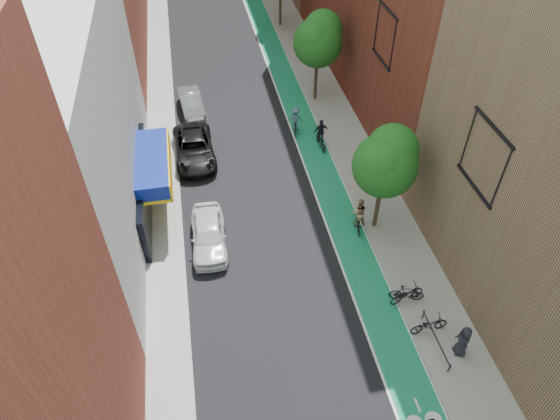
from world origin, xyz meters
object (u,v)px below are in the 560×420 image
cyclist_lane_near (359,216)px  pedestrian (463,341)px  cyclist_lane_mid (321,137)px  parked_car_black (194,148)px  parked_car_white (209,234)px  cyclist_lane_far (295,122)px  parked_car_silver (191,103)px

cyclist_lane_near → pedestrian: (2.07, -8.43, 0.06)m
cyclist_lane_mid → pedestrian: (2.16, -16.39, 0.26)m
parked_car_black → pedestrian: 19.81m
parked_car_white → cyclist_lane_mid: bearing=44.8°
parked_car_white → cyclist_lane_far: (6.82, 9.57, 0.12)m
cyclist_lane_far → pedestrian: (3.48, -18.36, 0.13)m
cyclist_lane_near → parked_car_silver: bearing=-49.2°
pedestrian → cyclist_lane_mid: bearing=-165.7°
parked_car_black → cyclist_lane_mid: (8.39, -0.37, 0.01)m
cyclist_lane_near → cyclist_lane_mid: 7.97m
cyclist_lane_near → pedestrian: 8.68m
cyclist_lane_near → cyclist_lane_mid: cyclist_lane_near is taller
parked_car_black → cyclist_lane_mid: cyclist_lane_mid is taller
parked_car_black → pedestrian: bearing=-59.6°
parked_car_silver → cyclist_lane_far: size_ratio=2.15×
parked_car_silver → cyclist_lane_far: (6.91, -4.12, 0.19)m
cyclist_lane_near → parked_car_white: bearing=7.6°
cyclist_lane_near → cyclist_lane_far: bearing=-71.7°
parked_car_silver → cyclist_lane_near: (8.33, -14.06, 0.25)m
cyclist_lane_mid → cyclist_lane_far: bearing=-60.3°
parked_car_white → pedestrian: pedestrian is taller
cyclist_lane_near → cyclist_lane_mid: size_ratio=1.02×
parked_car_black → cyclist_lane_mid: 8.40m
parked_car_white → pedestrian: 13.54m
cyclist_lane_near → cyclist_lane_far: size_ratio=1.07×
parked_car_silver → cyclist_lane_far: cyclist_lane_far is taller
cyclist_lane_far → pedestrian: cyclist_lane_far is taller
parked_car_silver → cyclist_lane_near: bearing=-64.5°
parked_car_silver → parked_car_black: bearing=-96.7°
cyclist_lane_mid → pedestrian: cyclist_lane_mid is taller
parked_car_white → cyclist_lane_near: 8.24m
parked_car_white → parked_car_black: (-0.25, 7.97, -0.02)m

